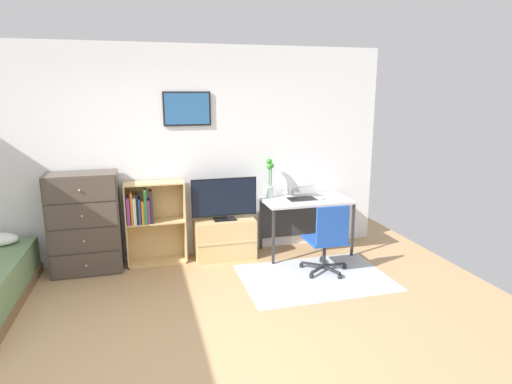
{
  "coord_description": "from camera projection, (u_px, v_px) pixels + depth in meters",
  "views": [
    {
      "loc": [
        -0.19,
        -3.19,
        2.15
      ],
      "look_at": [
        1.09,
        1.5,
        1.01
      ],
      "focal_mm": 30.84,
      "sensor_mm": 36.0,
      "label": 1
    }
  ],
  "objects": [
    {
      "name": "tv_stand",
      "position": [
        225.0,
        238.0,
        5.73
      ],
      "size": [
        0.77,
        0.41,
        0.52
      ],
      "color": "tan",
      "rests_on": "ground_plane"
    },
    {
      "name": "television",
      "position": [
        224.0,
        199.0,
        5.59
      ],
      "size": [
        0.84,
        0.16,
        0.55
      ],
      "color": "black",
      "rests_on": "tv_stand"
    },
    {
      "name": "computer_mouse",
      "position": [
        322.0,
        198.0,
        5.8
      ],
      "size": [
        0.06,
        0.1,
        0.03
      ],
      "primitive_type": "ellipsoid",
      "color": "silver",
      "rests_on": "desk"
    },
    {
      "name": "bookshelf",
      "position": [
        150.0,
        217.0,
        5.46
      ],
      "size": [
        0.73,
        0.3,
        1.04
      ],
      "color": "tan",
      "rests_on": "ground_plane"
    },
    {
      "name": "wall_back_with_posters",
      "position": [
        153.0,
        155.0,
        5.51
      ],
      "size": [
        6.12,
        0.09,
        2.7
      ],
      "color": "white",
      "rests_on": "ground_plane"
    },
    {
      "name": "office_chair",
      "position": [
        328.0,
        237.0,
        5.16
      ],
      "size": [
        0.56,
        0.58,
        0.86
      ],
      "rotation": [
        0.0,
        0.0,
        -0.0
      ],
      "color": "#232326",
      "rests_on": "ground_plane"
    },
    {
      "name": "ground_plane",
      "position": [
        174.0,
        363.0,
        3.53
      ],
      "size": [
        7.2,
        7.2,
        0.0
      ],
      "primitive_type": "plane",
      "color": "tan"
    },
    {
      "name": "wine_glass",
      "position": [
        286.0,
        191.0,
        5.66
      ],
      "size": [
        0.07,
        0.07,
        0.18
      ],
      "color": "silver",
      "rests_on": "desk"
    },
    {
      "name": "bamboo_vase",
      "position": [
        270.0,
        180.0,
        5.83
      ],
      "size": [
        0.1,
        0.1,
        0.53
      ],
      "color": "silver",
      "rests_on": "desk"
    },
    {
      "name": "laptop",
      "position": [
        300.0,
        193.0,
        5.83
      ],
      "size": [
        0.39,
        0.42,
        0.17
      ],
      "rotation": [
        0.0,
        0.0,
        0.0
      ],
      "color": "#B7B7BC",
      "rests_on": "desk"
    },
    {
      "name": "dresser",
      "position": [
        85.0,
        223.0,
        5.21
      ],
      "size": [
        0.8,
        0.46,
        1.21
      ],
      "color": "#4C4238",
      "rests_on": "ground_plane"
    },
    {
      "name": "area_rug",
      "position": [
        315.0,
        277.0,
        5.14
      ],
      "size": [
        1.7,
        1.2,
        0.01
      ],
      "primitive_type": "cube",
      "color": "#B2B7BC",
      "rests_on": "ground_plane"
    },
    {
      "name": "desk",
      "position": [
        304.0,
        207.0,
        5.9
      ],
      "size": [
        1.15,
        0.63,
        0.74
      ],
      "color": "silver",
      "rests_on": "ground_plane"
    }
  ]
}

